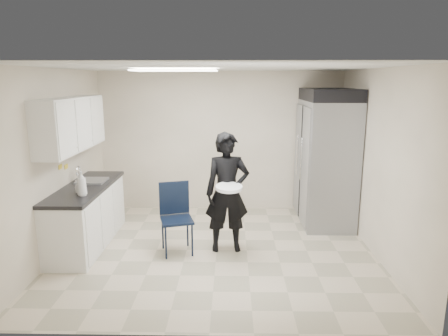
{
  "coord_description": "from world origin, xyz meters",
  "views": [
    {
      "loc": [
        0.21,
        -5.44,
        2.44
      ],
      "look_at": [
        0.1,
        0.2,
        1.19
      ],
      "focal_mm": 32.0,
      "sensor_mm": 36.0,
      "label": 1
    }
  ],
  "objects_px": {
    "lower_counter": "(87,217)",
    "commercial_fridge": "(326,163)",
    "folding_chair": "(177,220)",
    "man_tuxedo": "(227,193)"
  },
  "relations": [
    {
      "from": "lower_counter",
      "to": "commercial_fridge",
      "type": "height_order",
      "value": "commercial_fridge"
    },
    {
      "from": "commercial_fridge",
      "to": "folding_chair",
      "type": "height_order",
      "value": "commercial_fridge"
    },
    {
      "from": "lower_counter",
      "to": "commercial_fridge",
      "type": "distance_m",
      "value": 3.98
    },
    {
      "from": "lower_counter",
      "to": "folding_chair",
      "type": "xyz_separation_m",
      "value": [
        1.39,
        -0.28,
        0.06
      ]
    },
    {
      "from": "folding_chair",
      "to": "man_tuxedo",
      "type": "distance_m",
      "value": 0.82
    },
    {
      "from": "commercial_fridge",
      "to": "man_tuxedo",
      "type": "height_order",
      "value": "commercial_fridge"
    },
    {
      "from": "man_tuxedo",
      "to": "commercial_fridge",
      "type": "bearing_deg",
      "value": 30.12
    },
    {
      "from": "folding_chair",
      "to": "man_tuxedo",
      "type": "height_order",
      "value": "man_tuxedo"
    },
    {
      "from": "commercial_fridge",
      "to": "folding_chair",
      "type": "distance_m",
      "value": 2.81
    },
    {
      "from": "folding_chair",
      "to": "man_tuxedo",
      "type": "relative_size",
      "value": 0.57
    }
  ]
}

